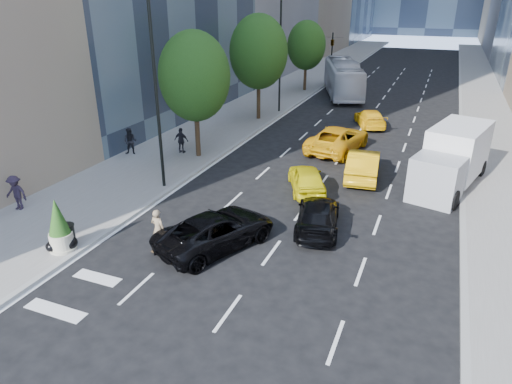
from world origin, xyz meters
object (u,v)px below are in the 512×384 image
at_px(skateboarder, 158,231).
at_px(city_bus, 343,78).
at_px(black_sedan_mercedes, 318,216).
at_px(box_truck, 452,158).
at_px(planter_shrub, 59,226).
at_px(black_sedan_lincoln, 216,230).
at_px(trash_can, 68,236).

height_order(skateboarder, city_bus, city_bus).
bearing_deg(black_sedan_mercedes, box_truck, -136.62).
relative_size(black_sedan_mercedes, planter_shrub, 2.02).
distance_m(black_sedan_lincoln, trash_can, 5.88).
relative_size(city_bus, planter_shrub, 5.53).
bearing_deg(planter_shrub, black_sedan_mercedes, 33.25).
bearing_deg(box_truck, planter_shrub, -121.60).
height_order(black_sedan_lincoln, city_bus, city_bus).
distance_m(skateboarder, box_truck, 15.52).
xyz_separation_m(black_sedan_mercedes, trash_can, (-8.73, -5.40, -0.05)).
height_order(box_truck, trash_can, box_truck).
distance_m(city_bus, trash_can, 34.78).
height_order(black_sedan_mercedes, city_bus, city_bus).
bearing_deg(planter_shrub, trash_can, 90.00).
xyz_separation_m(skateboarder, trash_can, (-3.40, -1.29, -0.24)).
xyz_separation_m(skateboarder, planter_shrub, (-3.40, -1.61, 0.35)).
xyz_separation_m(skateboarder, city_bus, (0.00, 33.31, 0.84)).
bearing_deg(skateboarder, black_sedan_mercedes, -137.44).
relative_size(black_sedan_lincoln, city_bus, 0.43).
xyz_separation_m(black_sedan_mercedes, box_truck, (5.15, 7.31, 0.95)).
distance_m(city_bus, planter_shrub, 35.09).
relative_size(skateboarder, black_sedan_lincoln, 0.32).
relative_size(box_truck, trash_can, 7.87).
height_order(black_sedan_lincoln, box_truck, box_truck).
bearing_deg(skateboarder, black_sedan_lincoln, -144.92).
distance_m(skateboarder, city_bus, 33.32).
relative_size(black_sedan_lincoln, trash_can, 5.83).
bearing_deg(black_sedan_lincoln, skateboarder, 54.58).
bearing_deg(city_bus, black_sedan_lincoln, -104.96).
bearing_deg(black_sedan_mercedes, trash_can, 20.28).
bearing_deg(planter_shrub, city_bus, 84.44).
bearing_deg(black_sedan_mercedes, city_bus, -91.11).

